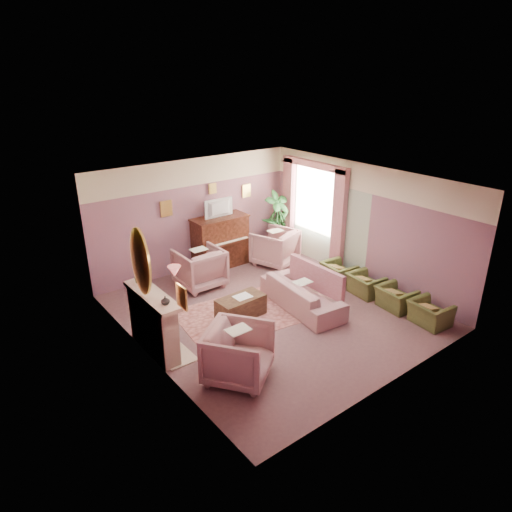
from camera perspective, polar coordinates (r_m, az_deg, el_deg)
floor at (r=9.74m, az=1.97°, el=-6.96°), size 5.50×6.00×0.01m
ceiling at (r=8.71m, az=2.21°, el=9.28°), size 5.50×6.00×0.01m
wall_back at (r=11.46m, az=-7.57°, el=5.11°), size 5.50×0.02×2.80m
wall_front at (r=7.31m, az=17.36°, el=-6.27°), size 5.50×0.02×2.80m
wall_left at (r=7.81m, az=-13.67°, el=-3.92°), size 0.02×6.00×2.80m
wall_right at (r=11.00m, az=13.21°, el=3.95°), size 0.02×6.00×2.80m
picture_rail_band at (r=11.18m, az=-7.82°, el=10.36°), size 5.50×0.01×0.65m
stripe_panel at (r=11.90m, az=8.23°, el=4.09°), size 0.01×3.00×2.15m
fireplace_surround at (r=8.43m, az=-12.73°, el=-8.33°), size 0.30×1.40×1.10m
fireplace_inset at (r=8.54m, az=-12.04°, el=-9.00°), size 0.18×0.72×0.68m
fire_ember at (r=8.65m, az=-11.70°, el=-9.94°), size 0.06×0.54×0.10m
mantel_shelf at (r=8.17m, az=-12.88°, el=-4.83°), size 0.40×1.55×0.07m
hearth at (r=8.78m, az=-11.24°, el=-10.97°), size 0.55×1.50×0.02m
mirror_frame at (r=7.84m, az=-14.23°, el=-0.68°), size 0.04×0.72×1.20m
mirror_glass at (r=7.84m, az=-14.06°, el=-0.63°), size 0.01×0.60×1.06m
sconce_shade at (r=6.92m, az=-10.16°, el=-1.87°), size 0.20×0.20×0.16m
piano at (r=11.70m, az=-4.48°, el=1.71°), size 1.40×0.60×1.30m
piano_keyshelf at (r=11.40m, az=-3.51°, el=1.55°), size 1.30×0.12×0.06m
piano_keys at (r=11.38m, az=-3.52°, el=1.74°), size 1.20×0.08×0.02m
piano_top at (r=11.48m, az=-4.58°, el=4.79°), size 1.45×0.65×0.04m
television at (r=11.35m, az=-4.48°, el=6.13°), size 0.80×0.12×0.48m
print_back_left at (r=10.98m, az=-11.15°, el=5.84°), size 0.30×0.03×0.38m
print_back_right at (r=12.15m, az=-1.21°, el=8.16°), size 0.26×0.03×0.34m
print_back_mid at (r=11.52m, az=-5.46°, el=8.39°), size 0.22×0.03×0.26m
print_left_wall at (r=6.71m, az=-9.27°, el=-5.07°), size 0.03×0.28×0.36m
window_blind at (r=11.86m, az=7.42°, el=7.23°), size 0.03×1.40×1.80m
curtain_left at (r=11.32m, az=10.30°, el=4.18°), size 0.16×0.34×2.60m
curtain_right at (r=12.56m, az=4.10°, el=6.33°), size 0.16×0.34×2.60m
pelmet at (r=11.61m, az=7.34°, el=11.26°), size 0.16×2.20×0.16m
mantel_plant at (r=8.56m, az=-14.52°, el=-2.42°), size 0.16×0.16×0.28m
mantel_vase at (r=7.72m, az=-11.27°, el=-5.47°), size 0.16×0.16×0.16m
area_rug at (r=9.62m, az=-1.91°, el=-7.33°), size 2.71×2.10×0.01m
coffee_table at (r=9.45m, az=-1.92°, el=-6.40°), size 1.02×0.53×0.45m
table_paper at (r=9.37m, az=-1.68°, el=-5.08°), size 0.35×0.28×0.01m
sofa at (r=9.77m, az=5.80°, el=-4.19°), size 0.70×2.10×0.85m
sofa_throw at (r=9.94m, az=7.52°, el=-2.63°), size 0.11×1.59×0.58m
floral_armchair_left at (r=10.71m, az=-7.08°, el=-1.19°), size 0.99×0.99×1.04m
floral_armchair_right at (r=11.83m, az=2.39°, el=1.32°), size 0.99×0.99×1.04m
floral_armchair_front at (r=7.59m, az=-2.19°, el=-11.80°), size 0.99×0.99×1.04m
olive_chair_a at (r=9.79m, az=20.96°, el=-6.30°), size 0.53×0.75×0.65m
olive_chair_b at (r=10.16m, az=17.10°, el=-4.65°), size 0.53×0.75×0.65m
olive_chair_c at (r=10.59m, az=13.54°, el=-3.11°), size 0.53×0.75×0.65m
olive_chair_d at (r=11.06m, az=10.29°, el=-1.69°), size 0.53×0.75×0.65m
side_table at (r=12.83m, az=2.71°, el=2.25°), size 0.52×0.52×0.70m
side_plant_big at (r=12.66m, az=2.76°, el=4.46°), size 0.30×0.30×0.34m
side_plant_small at (r=12.68m, az=3.46°, el=4.32°), size 0.16×0.16×0.28m
palm_pot at (r=12.63m, az=2.60°, el=1.04°), size 0.34×0.34×0.34m
palm_plant at (r=12.33m, az=2.67°, el=4.89°), size 0.76×0.76×1.44m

